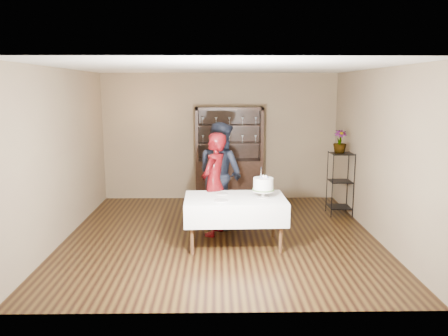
{
  "coord_description": "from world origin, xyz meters",
  "views": [
    {
      "loc": [
        -0.06,
        -6.85,
        2.39
      ],
      "look_at": [
        0.05,
        0.1,
        1.11
      ],
      "focal_mm": 35.0,
      "sensor_mm": 36.0,
      "label": 1
    }
  ],
  "objects_px": {
    "cake": "(263,185)",
    "potted_plant": "(340,142)",
    "cake_table": "(235,209)",
    "plant_etagere": "(340,181)",
    "woman": "(214,184)",
    "china_hutch": "(229,170)",
    "man": "(220,174)"
  },
  "relations": [
    {
      "from": "cake_table",
      "to": "potted_plant",
      "type": "xyz_separation_m",
      "value": [
        2.03,
        1.65,
        0.82
      ]
    },
    {
      "from": "woman",
      "to": "potted_plant",
      "type": "xyz_separation_m",
      "value": [
        2.35,
        1.14,
        0.56
      ]
    },
    {
      "from": "man",
      "to": "cake",
      "type": "distance_m",
      "value": 1.21
    },
    {
      "from": "plant_etagere",
      "to": "woman",
      "type": "height_order",
      "value": "woman"
    },
    {
      "from": "cake_table",
      "to": "woman",
      "type": "relative_size",
      "value": 0.91
    },
    {
      "from": "cake_table",
      "to": "woman",
      "type": "bearing_deg",
      "value": 121.79
    },
    {
      "from": "woman",
      "to": "cake",
      "type": "distance_m",
      "value": 0.91
    },
    {
      "from": "woman",
      "to": "potted_plant",
      "type": "relative_size",
      "value": 3.92
    },
    {
      "from": "woman",
      "to": "potted_plant",
      "type": "bearing_deg",
      "value": 139.7
    },
    {
      "from": "cake_table",
      "to": "woman",
      "type": "distance_m",
      "value": 0.66
    },
    {
      "from": "plant_etagere",
      "to": "cake_table",
      "type": "xyz_separation_m",
      "value": [
        -2.07,
        -1.63,
        -0.07
      ]
    },
    {
      "from": "cake_table",
      "to": "man",
      "type": "height_order",
      "value": "man"
    },
    {
      "from": "woman",
      "to": "cake_table",
      "type": "bearing_deg",
      "value": 55.67
    },
    {
      "from": "woman",
      "to": "man",
      "type": "xyz_separation_m",
      "value": [
        0.1,
        0.52,
        0.07
      ]
    },
    {
      "from": "man",
      "to": "woman",
      "type": "bearing_deg",
      "value": 125.05
    },
    {
      "from": "woman",
      "to": "plant_etagere",
      "type": "bearing_deg",
      "value": 138.98
    },
    {
      "from": "cake_table",
      "to": "cake",
      "type": "height_order",
      "value": "cake"
    },
    {
      "from": "potted_plant",
      "to": "cake_table",
      "type": "bearing_deg",
      "value": -140.86
    },
    {
      "from": "cake",
      "to": "potted_plant",
      "type": "height_order",
      "value": "potted_plant"
    },
    {
      "from": "cake_table",
      "to": "cake",
      "type": "distance_m",
      "value": 0.56
    },
    {
      "from": "cake_table",
      "to": "potted_plant",
      "type": "height_order",
      "value": "potted_plant"
    },
    {
      "from": "cake",
      "to": "potted_plant",
      "type": "distance_m",
      "value": 2.34
    },
    {
      "from": "man",
      "to": "cake_table",
      "type": "bearing_deg",
      "value": 148.18
    },
    {
      "from": "plant_etagere",
      "to": "man",
      "type": "height_order",
      "value": "man"
    },
    {
      "from": "cake",
      "to": "potted_plant",
      "type": "xyz_separation_m",
      "value": [
        1.6,
        1.65,
        0.46
      ]
    },
    {
      "from": "cake",
      "to": "potted_plant",
      "type": "bearing_deg",
      "value": 45.78
    },
    {
      "from": "china_hutch",
      "to": "potted_plant",
      "type": "distance_m",
      "value": 2.41
    },
    {
      "from": "potted_plant",
      "to": "plant_etagere",
      "type": "bearing_deg",
      "value": -26.37
    },
    {
      "from": "plant_etagere",
      "to": "cake_table",
      "type": "height_order",
      "value": "plant_etagere"
    },
    {
      "from": "plant_etagere",
      "to": "china_hutch",
      "type": "bearing_deg",
      "value": 153.17
    },
    {
      "from": "china_hutch",
      "to": "plant_etagere",
      "type": "distance_m",
      "value": 2.33
    },
    {
      "from": "plant_etagere",
      "to": "woman",
      "type": "xyz_separation_m",
      "value": [
        -2.39,
        -1.12,
        0.19
      ]
    }
  ]
}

